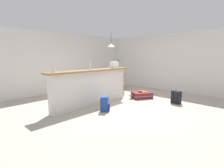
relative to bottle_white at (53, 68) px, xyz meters
name	(u,v)px	position (x,y,z in m)	size (l,w,h in m)	color
ground_plane	(121,103)	(2.03, -0.53, -1.26)	(13.00, 13.00, 0.05)	#ADA393
wall_back	(69,62)	(2.03, 2.52, 0.02)	(6.60, 0.10, 2.50)	silver
wall_right	(159,62)	(5.08, -0.23, 0.02)	(0.10, 6.00, 2.50)	silver
partition_half_wall	(92,88)	(1.23, -0.04, -0.70)	(2.80, 0.20, 1.07)	silver
bar_countertop	(92,70)	(1.23, -0.04, -0.14)	(2.96, 0.40, 0.05)	#93704C
bottle_white	(53,68)	(0.00, 0.00, 0.00)	(0.06, 0.06, 0.23)	silver
bottle_clear	(90,66)	(1.24, 0.06, 0.00)	(0.07, 0.07, 0.23)	silver
bottle_green	(118,64)	(2.46, -0.01, 0.02)	(0.07, 0.07, 0.28)	#2D6B38
grocery_bag	(114,65)	(2.24, -0.03, -0.01)	(0.26, 0.18, 0.22)	silver
dining_table	(110,77)	(3.02, 0.97, -0.59)	(1.10, 0.80, 0.74)	#4C331E
dining_chair_near_partition	(117,81)	(2.92, 0.45, -0.72)	(0.42, 0.42, 0.93)	#9E754C
pendant_lamp	(111,45)	(3.07, 0.93, 0.74)	(0.34, 0.34, 0.64)	black
suitcase_flat_maroon	(142,95)	(3.05, -0.67, -1.12)	(0.88, 0.77, 0.22)	maroon
backpack_black	(176,97)	(3.22, -1.88, -1.03)	(0.28, 0.30, 0.42)	black
backpack_blue	(105,104)	(1.10, -0.75, -1.03)	(0.34, 0.34, 0.42)	#233D93
book_stack	(142,91)	(3.06, -0.68, -0.98)	(0.25, 0.26, 0.06)	gold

